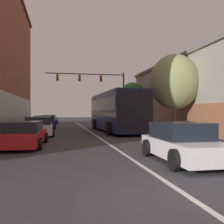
{
  "coord_description": "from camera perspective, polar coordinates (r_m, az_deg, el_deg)",
  "views": [
    {
      "loc": [
        -2.55,
        -4.94,
        1.71
      ],
      "look_at": [
        1.53,
        15.53,
        1.71
      ],
      "focal_mm": 42.0,
      "sensor_mm": 36.0,
      "label": 1
    }
  ],
  "objects": [
    {
      "name": "parked_car_left_mid",
      "position": [
        13.64,
        -18.58,
        -4.67
      ],
      "size": [
        2.14,
        4.76,
        1.25
      ],
      "rotation": [
        0.0,
        0.0,
        1.53
      ],
      "color": "red",
      "rests_on": "ground_plane"
    },
    {
      "name": "street_tree_far",
      "position": [
        33.28,
        4.49,
        3.4
      ],
      "size": [
        3.22,
        2.9,
        5.45
      ],
      "color": "#4C3823",
      "rests_on": "ground_plane"
    },
    {
      "name": "ground_plane",
      "position": [
        5.82,
        16.06,
        -17.11
      ],
      "size": [
        160.0,
        160.0,
        0.0
      ],
      "primitive_type": "plane",
      "color": "#38383D"
    },
    {
      "name": "parked_car_left_near",
      "position": [
        19.53,
        -15.63,
        -3.12
      ],
      "size": [
        2.25,
        4.29,
        1.36
      ],
      "rotation": [
        0.0,
        0.0,
        1.61
      ],
      "color": "silver",
      "rests_on": "ground_plane"
    },
    {
      "name": "street_tree_near",
      "position": [
        20.97,
        13.48,
        6.4
      ],
      "size": [
        3.88,
        3.49,
        6.18
      ],
      "color": "#4C3823",
      "rests_on": "ground_plane"
    },
    {
      "name": "hatchback_foreground",
      "position": [
        9.49,
        15.12,
        -6.48
      ],
      "size": [
        2.05,
        4.23,
        1.35
      ],
      "rotation": [
        0.0,
        0.0,
        1.56
      ],
      "color": "silver",
      "rests_on": "ground_plane"
    },
    {
      "name": "traffic_signal_gantry",
      "position": [
        33.23,
        -3.04,
        5.85
      ],
      "size": [
        9.89,
        0.36,
        6.76
      ],
      "color": "black",
      "rests_on": "ground_plane"
    },
    {
      "name": "parked_car_left_far",
      "position": [
        26.85,
        -14.83,
        -2.28
      ],
      "size": [
        2.57,
        4.16,
        1.34
      ],
      "rotation": [
        0.0,
        0.0,
        1.71
      ],
      "color": "navy",
      "rests_on": "ground_plane"
    },
    {
      "name": "building_right_storefront",
      "position": [
        26.5,
        20.99,
        3.74
      ],
      "size": [
        8.52,
        23.3,
        6.63
      ],
      "color": "#9E998E",
      "rests_on": "ground_plane"
    },
    {
      "name": "lane_center_line",
      "position": [
        21.06,
        -4.29,
        -4.64
      ],
      "size": [
        0.14,
        43.79,
        0.01
      ],
      "color": "silver",
      "rests_on": "ground_plane"
    },
    {
      "name": "street_lamp",
      "position": [
        20.29,
        13.38,
        2.31
      ],
      "size": [
        0.37,
        0.37,
        3.89
      ],
      "color": "#47474C",
      "rests_on": "ground_plane"
    },
    {
      "name": "bus",
      "position": [
        22.9,
        0.77,
        0.41
      ],
      "size": [
        3.17,
        11.23,
        3.33
      ],
      "rotation": [
        0.0,
        0.0,
        1.6
      ],
      "color": "navy",
      "rests_on": "ground_plane"
    },
    {
      "name": "parked_car_left_distant",
      "position": [
        36.69,
        -13.48,
        -1.68
      ],
      "size": [
        2.34,
        4.81,
        1.3
      ],
      "rotation": [
        0.0,
        0.0,
        1.49
      ],
      "color": "navy",
      "rests_on": "ground_plane"
    }
  ]
}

